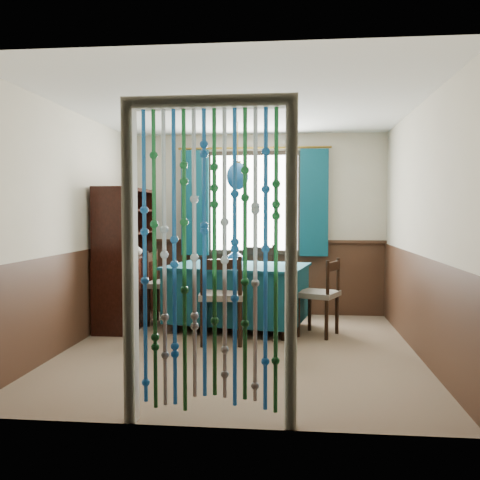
# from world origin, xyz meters

# --- Properties ---
(floor) EXTENTS (4.00, 4.00, 0.00)m
(floor) POSITION_xyz_m (0.00, 0.00, 0.00)
(floor) COLOR brown
(floor) RESTS_ON ground
(ceiling) EXTENTS (4.00, 4.00, 0.00)m
(ceiling) POSITION_xyz_m (0.00, 0.00, 2.50)
(ceiling) COLOR silver
(ceiling) RESTS_ON ground
(wall_back) EXTENTS (3.60, 0.00, 3.60)m
(wall_back) POSITION_xyz_m (0.00, 2.00, 1.25)
(wall_back) COLOR beige
(wall_back) RESTS_ON ground
(wall_front) EXTENTS (3.60, 0.00, 3.60)m
(wall_front) POSITION_xyz_m (0.00, -2.00, 1.25)
(wall_front) COLOR beige
(wall_front) RESTS_ON ground
(wall_left) EXTENTS (0.00, 4.00, 4.00)m
(wall_left) POSITION_xyz_m (-1.80, 0.00, 1.25)
(wall_left) COLOR beige
(wall_left) RESTS_ON ground
(wall_right) EXTENTS (0.00, 4.00, 4.00)m
(wall_right) POSITION_xyz_m (1.80, 0.00, 1.25)
(wall_right) COLOR beige
(wall_right) RESTS_ON ground
(wainscot_back) EXTENTS (3.60, 0.00, 3.60)m
(wainscot_back) POSITION_xyz_m (0.00, 1.99, 0.50)
(wainscot_back) COLOR #392216
(wainscot_back) RESTS_ON ground
(wainscot_front) EXTENTS (3.60, 0.00, 3.60)m
(wainscot_front) POSITION_xyz_m (0.00, -1.99, 0.50)
(wainscot_front) COLOR #392216
(wainscot_front) RESTS_ON ground
(wainscot_left) EXTENTS (0.00, 4.00, 4.00)m
(wainscot_left) POSITION_xyz_m (-1.79, 0.00, 0.50)
(wainscot_left) COLOR #392216
(wainscot_left) RESTS_ON ground
(wainscot_right) EXTENTS (0.00, 4.00, 4.00)m
(wainscot_right) POSITION_xyz_m (1.79, 0.00, 0.50)
(wainscot_right) COLOR #392216
(wainscot_right) RESTS_ON ground
(window) EXTENTS (1.32, 0.12, 1.42)m
(window) POSITION_xyz_m (0.00, 1.95, 1.55)
(window) COLOR black
(window) RESTS_ON wall_back
(doorway) EXTENTS (1.16, 0.12, 2.18)m
(doorway) POSITION_xyz_m (0.00, -1.94, 1.05)
(doorway) COLOR silver
(doorway) RESTS_ON ground
(dining_table) EXTENTS (1.80, 1.40, 0.78)m
(dining_table) POSITION_xyz_m (-0.12, 0.98, 0.45)
(dining_table) COLOR #0D3844
(dining_table) RESTS_ON floor
(chair_near) EXTENTS (0.52, 0.50, 0.96)m
(chair_near) POSITION_xyz_m (-0.22, 0.24, 0.51)
(chair_near) COLOR black
(chair_near) RESTS_ON floor
(chair_far) EXTENTS (0.52, 0.50, 0.98)m
(chair_far) POSITION_xyz_m (0.06, 1.68, 0.52)
(chair_far) COLOR black
(chair_far) RESTS_ON floor
(chair_left) EXTENTS (0.46, 0.48, 0.94)m
(chair_left) POSITION_xyz_m (-1.09, 1.19, 0.50)
(chair_left) COLOR black
(chair_left) RESTS_ON floor
(chair_right) EXTENTS (0.56, 0.57, 0.89)m
(chair_right) POSITION_xyz_m (0.86, 0.74, 0.47)
(chair_right) COLOR black
(chair_right) RESTS_ON floor
(sideboard) EXTENTS (0.48, 1.32, 1.72)m
(sideboard) POSITION_xyz_m (-1.55, 1.08, 0.60)
(sideboard) COLOR black
(sideboard) RESTS_ON floor
(pendant_lamp) EXTENTS (0.27, 0.27, 0.81)m
(pendant_lamp) POSITION_xyz_m (-0.12, 0.98, 1.85)
(pendant_lamp) COLOR olive
(pendant_lamp) RESTS_ON ceiling
(vase_table) EXTENTS (0.22, 0.22, 0.18)m
(vase_table) POSITION_xyz_m (-0.17, 1.09, 0.87)
(vase_table) COLOR navy
(vase_table) RESTS_ON dining_table
(bowl_shelf) EXTENTS (0.27, 0.27, 0.06)m
(bowl_shelf) POSITION_xyz_m (-1.49, 0.81, 1.20)
(bowl_shelf) COLOR beige
(bowl_shelf) RESTS_ON sideboard
(vase_sideboard) EXTENTS (0.18, 0.18, 0.16)m
(vase_sideboard) POSITION_xyz_m (-1.49, 1.36, 0.94)
(vase_sideboard) COLOR beige
(vase_sideboard) RESTS_ON sideboard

